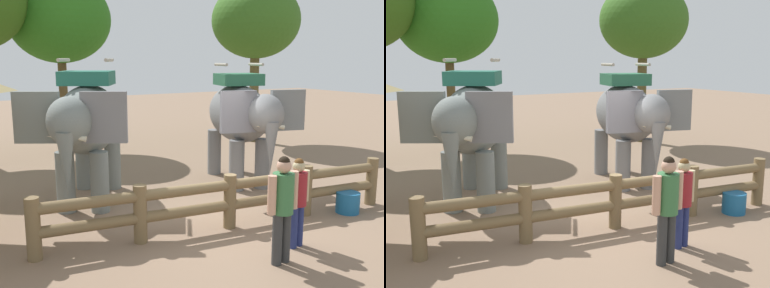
% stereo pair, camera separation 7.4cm
% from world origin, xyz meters
% --- Properties ---
extents(ground_plane, '(60.00, 60.00, 0.00)m').
position_xyz_m(ground_plane, '(0.00, 0.00, 0.00)').
color(ground_plane, '#826751').
extents(log_fence, '(7.32, 1.03, 1.05)m').
position_xyz_m(log_fence, '(-0.00, -0.24, 0.61)').
color(log_fence, brown).
rests_on(log_fence, ground).
extents(elephant_near_left, '(3.02, 3.74, 3.21)m').
position_xyz_m(elephant_near_left, '(-1.86, 2.61, 1.80)').
color(elephant_near_left, slate).
rests_on(elephant_near_left, ground).
extents(elephant_center, '(2.33, 3.69, 3.09)m').
position_xyz_m(elephant_center, '(2.06, 2.26, 1.74)').
color(elephant_center, slate).
rests_on(elephant_center, ground).
extents(tourist_woman_in_black, '(0.55, 0.36, 1.57)m').
position_xyz_m(tourist_woman_in_black, '(0.48, -1.55, 0.91)').
color(tourist_woman_in_black, navy).
rests_on(tourist_woman_in_black, ground).
extents(tourist_man_in_blue, '(0.62, 0.37, 1.74)m').
position_xyz_m(tourist_man_in_blue, '(-0.17, -1.92, 1.01)').
color(tourist_man_in_blue, '#2E3031').
rests_on(tourist_man_in_blue, ground).
extents(tree_back_center, '(3.32, 3.32, 6.01)m').
position_xyz_m(tree_back_center, '(6.02, 6.88, 4.56)').
color(tree_back_center, brown).
rests_on(tree_back_center, ground).
extents(tree_far_right, '(3.41, 3.41, 5.94)m').
position_xyz_m(tree_far_right, '(-0.81, 8.70, 4.46)').
color(tree_far_right, brown).
rests_on(tree_far_right, ground).
extents(feed_bucket, '(0.49, 0.49, 0.44)m').
position_xyz_m(feed_bucket, '(2.65, -0.78, 0.22)').
color(feed_bucket, '#19598C').
rests_on(feed_bucket, ground).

